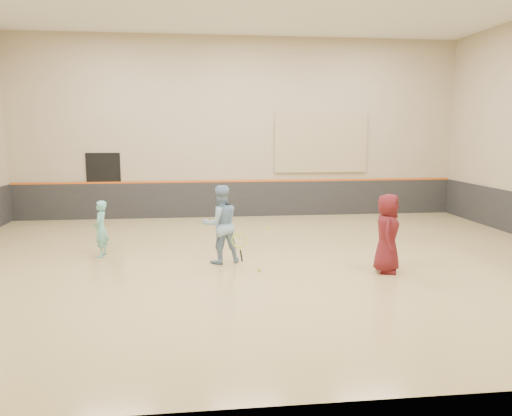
{
  "coord_description": "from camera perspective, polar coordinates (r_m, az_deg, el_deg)",
  "views": [
    {
      "loc": [
        -1.43,
        -10.87,
        2.91
      ],
      "look_at": [
        -0.1,
        0.4,
        1.15
      ],
      "focal_mm": 35.0,
      "sensor_mm": 36.0,
      "label": 1
    }
  ],
  "objects": [
    {
      "name": "room",
      "position": [
        11.16,
        0.75,
        -2.01
      ],
      "size": [
        15.04,
        12.04,
        6.22
      ],
      "color": "tan",
      "rests_on": "ground"
    },
    {
      "name": "accent_stripe",
      "position": [
        16.98,
        -1.87,
        3.09
      ],
      "size": [
        14.9,
        0.03,
        0.06
      ],
      "primitive_type": "cube",
      "color": "#D85914",
      "rests_on": "wall_back"
    },
    {
      "name": "ball_in_hand",
      "position": [
        10.55,
        15.61,
        -1.36
      ],
      "size": [
        0.07,
        0.07,
        0.07
      ],
      "primitive_type": "sphere",
      "color": "yellow",
      "rests_on": "young_man"
    },
    {
      "name": "spare_racket",
      "position": [
        13.78,
        -2.37,
        -3.17
      ],
      "size": [
        0.63,
        0.63,
        0.1
      ],
      "primitive_type": null,
      "color": "gold",
      "rests_on": "floor"
    },
    {
      "name": "doorway",
      "position": [
        17.23,
        -16.97,
        2.39
      ],
      "size": [
        1.1,
        0.05,
        2.2
      ],
      "primitive_type": "cube",
      "color": "black",
      "rests_on": "floor"
    },
    {
      "name": "acoustic_panel",
      "position": [
        17.35,
        7.44,
        7.38
      ],
      "size": [
        3.2,
        0.08,
        2.0
      ],
      "primitive_type": "cube",
      "color": "tan",
      "rests_on": "wall_back"
    },
    {
      "name": "girl",
      "position": [
        12.14,
        -17.33,
        -2.28
      ],
      "size": [
        0.36,
        0.51,
        1.32
      ],
      "primitive_type": "imported",
      "rotation": [
        0.0,
        0.0,
        -1.66
      ],
      "color": "#71C4BD",
      "rests_on": "floor"
    },
    {
      "name": "young_man",
      "position": [
        10.63,
        14.78,
        -2.82
      ],
      "size": [
        0.79,
        0.94,
        1.64
      ],
      "primitive_type": "imported",
      "rotation": [
        0.0,
        0.0,
        1.18
      ],
      "color": "#5A151B",
      "rests_on": "floor"
    },
    {
      "name": "wainscot_back",
      "position": [
        17.06,
        -1.86,
        1.02
      ],
      "size": [
        14.9,
        0.04,
        1.2
      ],
      "primitive_type": "cube",
      "color": "#232326",
      "rests_on": "floor"
    },
    {
      "name": "ball_beside_spare",
      "position": [
        14.9,
        1.45,
        -2.32
      ],
      "size": [
        0.07,
        0.07,
        0.07
      ],
      "primitive_type": "sphere",
      "color": "yellow",
      "rests_on": "floor"
    },
    {
      "name": "held_racket",
      "position": [
        10.74,
        -1.97,
        -3.75
      ],
      "size": [
        0.36,
        0.36,
        0.7
      ],
      "primitive_type": null,
      "color": "#A0C62B",
      "rests_on": "instructor"
    },
    {
      "name": "instructor",
      "position": [
        11.03,
        -4.08,
        -1.87
      ],
      "size": [
        1.0,
        0.87,
        1.74
      ],
      "primitive_type": "imported",
      "rotation": [
        0.0,
        0.0,
        3.43
      ],
      "color": "#83A8CB",
      "rests_on": "floor"
    },
    {
      "name": "ball_under_racket",
      "position": [
        10.51,
        0.37,
        -7.07
      ],
      "size": [
        0.07,
        0.07,
        0.07
      ],
      "primitive_type": "sphere",
      "color": "yellow",
      "rests_on": "floor"
    }
  ]
}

